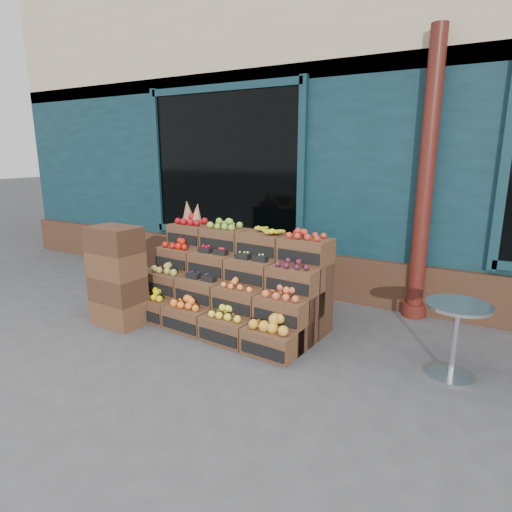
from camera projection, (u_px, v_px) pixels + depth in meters
The scene contains 6 objects.
ground at pixel (237, 362), 4.00m from camera, with size 60.00×60.00×0.00m, color #404042.
shop_facade at pixel (388, 124), 7.72m from camera, with size 12.00×6.24×4.80m.
crate_display at pixel (232, 288), 4.86m from camera, with size 2.20×1.19×1.33m.
spare_crates at pixel (117, 276), 4.76m from camera, with size 0.57×0.41×1.12m.
bistro_table at pixel (456, 332), 3.63m from camera, with size 0.54×0.54×0.68m.
shopkeeper at pixel (243, 208), 7.15m from camera, with size 0.73×0.48×1.99m, color #175228.
Camera 1 is at (1.99, -3.06, 1.91)m, focal length 30.00 mm.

